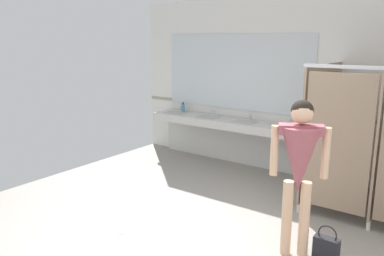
% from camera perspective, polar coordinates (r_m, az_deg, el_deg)
% --- Properties ---
extents(ground_plane, '(6.65, 6.47, 0.10)m').
position_cam_1_polar(ground_plane, '(4.64, 1.14, -16.97)').
color(ground_plane, gray).
extents(wall_back, '(6.65, 0.12, 2.98)m').
position_cam_1_polar(wall_back, '(6.75, 15.99, 5.80)').
color(wall_back, silver).
rests_on(wall_back, ground_plane).
extents(wall_back_tile_band, '(6.65, 0.01, 0.06)m').
position_cam_1_polar(wall_back_tile_band, '(6.76, 15.57, 2.04)').
color(wall_back_tile_band, '#9E937F').
rests_on(wall_back_tile_band, wall_back).
extents(vanity_counter, '(3.07, 0.55, 0.96)m').
position_cam_1_polar(vanity_counter, '(7.19, 5.40, -0.38)').
color(vanity_counter, silver).
rests_on(vanity_counter, ground_plane).
extents(mirror_panel, '(2.97, 0.02, 1.37)m').
position_cam_1_polar(mirror_panel, '(7.20, 6.39, 8.16)').
color(mirror_panel, silver).
rests_on(mirror_panel, wall_back).
extents(person_standing, '(0.54, 0.53, 1.68)m').
position_cam_1_polar(person_standing, '(4.11, 15.49, -4.47)').
color(person_standing, '#DBAD89').
rests_on(person_standing, ground_plane).
extents(handbag, '(0.26, 0.11, 0.39)m').
position_cam_1_polar(handbag, '(4.46, 19.13, -16.28)').
color(handbag, black).
rests_on(handbag, ground_plane).
extents(soap_dispenser, '(0.07, 0.07, 0.19)m').
position_cam_1_polar(soap_dispenser, '(7.81, -1.33, 3.02)').
color(soap_dispenser, teal).
rests_on(soap_dispenser, vanity_counter).
extents(floor_drain_cover, '(0.14, 0.14, 0.01)m').
position_cam_1_polar(floor_drain_cover, '(4.90, -10.22, -14.73)').
color(floor_drain_cover, '#B7BABF').
rests_on(floor_drain_cover, ground_plane).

